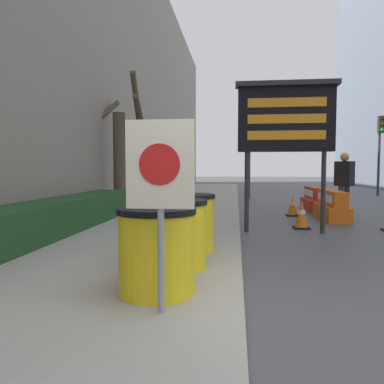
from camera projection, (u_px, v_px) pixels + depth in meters
name	position (u px, v px, depth m)	size (l,w,h in m)	color
ground_plane	(245.00, 331.00, 3.21)	(120.00, 120.00, 0.00)	#474749
sidewalk_left	(15.00, 313.00, 3.45)	(4.21, 56.00, 0.12)	gray
building_left_facade	(113.00, 42.00, 13.07)	(0.40, 50.40, 11.62)	gray
hedge_strip	(60.00, 216.00, 7.52)	(0.90, 7.00, 0.64)	#1E421E
bare_tree	(122.00, 149.00, 11.52)	(1.62, 1.60, 4.12)	#4C3D2D
barrel_drum_foreground	(157.00, 250.00, 3.79)	(0.80, 0.80, 0.88)	yellow
barrel_drum_middle	(176.00, 234.00, 4.77)	(0.80, 0.80, 0.88)	yellow
barrel_drum_back	(189.00, 222.00, 5.75)	(0.80, 0.80, 0.88)	yellow
warning_sign	(160.00, 180.00, 3.21)	(0.59, 0.08, 1.68)	gray
message_board	(286.00, 120.00, 7.99)	(2.15, 0.36, 3.22)	#28282B
jersey_barrier_orange_far	(331.00, 207.00, 10.20)	(0.58, 1.97, 0.80)	orange
jersey_barrier_red_striped	(315.00, 200.00, 12.39)	(0.63, 1.77, 0.78)	red
traffic_cone_near	(292.00, 206.00, 10.96)	(0.35, 0.35, 0.62)	black
traffic_cone_far	(301.00, 215.00, 8.65)	(0.37, 0.37, 0.66)	black
traffic_light_near_curb	(250.00, 129.00, 17.04)	(0.28, 0.44, 4.46)	#2D2D30
traffic_light_far_side	(380.00, 138.00, 18.85)	(0.28, 0.45, 4.01)	#2D2D30
pedestrian_worker	(344.00, 179.00, 10.73)	(0.54, 0.55, 1.84)	#333338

